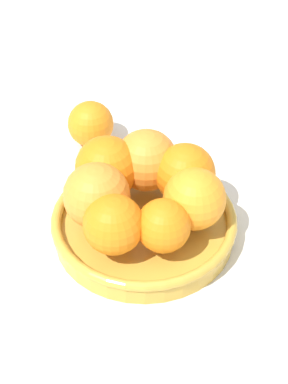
% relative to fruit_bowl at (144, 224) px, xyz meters
% --- Properties ---
extents(ground_plane, '(4.00, 4.00, 0.00)m').
position_rel_fruit_bowl_xyz_m(ground_plane, '(0.00, 0.00, -0.02)').
color(ground_plane, silver).
extents(fruit_bowl, '(0.24, 0.24, 0.03)m').
position_rel_fruit_bowl_xyz_m(fruit_bowl, '(0.00, 0.00, 0.00)').
color(fruit_bowl, gold).
rests_on(fruit_bowl, ground_plane).
extents(orange_pile, '(0.20, 0.20, 0.08)m').
position_rel_fruit_bowl_xyz_m(orange_pile, '(-0.01, 0.00, 0.06)').
color(orange_pile, orange).
rests_on(orange_pile, fruit_bowl).
extents(stray_orange, '(0.07, 0.07, 0.07)m').
position_rel_fruit_bowl_xyz_m(stray_orange, '(-0.17, 0.12, 0.02)').
color(stray_orange, orange).
rests_on(stray_orange, ground_plane).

